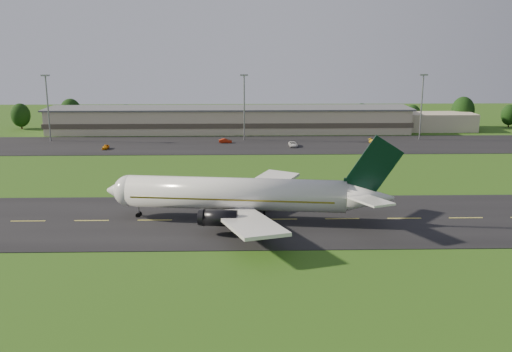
{
  "coord_description": "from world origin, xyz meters",
  "views": [
    {
      "loc": [
        4.5,
        -95.42,
        31.17
      ],
      "look_at": [
        6.94,
        8.0,
        6.0
      ],
      "focal_mm": 40.0,
      "sensor_mm": 36.0,
      "label": 1
    }
  ],
  "objects_px": {
    "light_mast_centre": "(244,99)",
    "service_vehicle_a": "(106,147)",
    "airliner": "(241,195)",
    "light_mast_west": "(47,100)",
    "service_vehicle_b": "(225,141)",
    "service_vehicle_d": "(377,141)",
    "terminal": "(248,120)",
    "light_mast_east": "(422,99)",
    "service_vehicle_c": "(293,144)"
  },
  "relations": [
    {
      "from": "airliner",
      "to": "service_vehicle_a",
      "type": "distance_m",
      "value": 76.74
    },
    {
      "from": "airliner",
      "to": "terminal",
      "type": "relative_size",
      "value": 0.35
    },
    {
      "from": "light_mast_west",
      "to": "light_mast_centre",
      "type": "distance_m",
      "value": 60.0
    },
    {
      "from": "light_mast_centre",
      "to": "service_vehicle_b",
      "type": "distance_m",
      "value": 14.24
    },
    {
      "from": "light_mast_east",
      "to": "service_vehicle_d",
      "type": "xyz_separation_m",
      "value": [
        -15.04,
        -7.43,
        -11.91
      ]
    },
    {
      "from": "light_mast_centre",
      "to": "light_mast_east",
      "type": "bearing_deg",
      "value": 0.0
    },
    {
      "from": "terminal",
      "to": "service_vehicle_a",
      "type": "height_order",
      "value": "terminal"
    },
    {
      "from": "service_vehicle_b",
      "to": "service_vehicle_c",
      "type": "bearing_deg",
      "value": -107.08
    },
    {
      "from": "airliner",
      "to": "service_vehicle_b",
      "type": "bearing_deg",
      "value": 100.99
    },
    {
      "from": "light_mast_west",
      "to": "service_vehicle_d",
      "type": "relative_size",
      "value": 4.07
    },
    {
      "from": "terminal",
      "to": "light_mast_east",
      "type": "bearing_deg",
      "value": -16.8
    },
    {
      "from": "light_mast_west",
      "to": "light_mast_east",
      "type": "distance_m",
      "value": 115.0
    },
    {
      "from": "light_mast_east",
      "to": "service_vehicle_c",
      "type": "relative_size",
      "value": 4.04
    },
    {
      "from": "light_mast_west",
      "to": "light_mast_east",
      "type": "relative_size",
      "value": 1.0
    },
    {
      "from": "light_mast_centre",
      "to": "service_vehicle_a",
      "type": "relative_size",
      "value": 5.47
    },
    {
      "from": "light_mast_west",
      "to": "light_mast_centre",
      "type": "height_order",
      "value": "same"
    },
    {
      "from": "terminal",
      "to": "light_mast_east",
      "type": "distance_m",
      "value": 56.67
    },
    {
      "from": "airliner",
      "to": "light_mast_centre",
      "type": "relative_size",
      "value": 2.51
    },
    {
      "from": "light_mast_centre",
      "to": "light_mast_east",
      "type": "relative_size",
      "value": 1.0
    },
    {
      "from": "airliner",
      "to": "light_mast_west",
      "type": "relative_size",
      "value": 2.51
    },
    {
      "from": "airliner",
      "to": "service_vehicle_b",
      "type": "xyz_separation_m",
      "value": [
        -4.84,
        75.05,
        -3.92
      ]
    },
    {
      "from": "light_mast_centre",
      "to": "service_vehicle_b",
      "type": "relative_size",
      "value": 5.2
    },
    {
      "from": "airliner",
      "to": "service_vehicle_d",
      "type": "relative_size",
      "value": 10.23
    },
    {
      "from": "service_vehicle_c",
      "to": "service_vehicle_d",
      "type": "bearing_deg",
      "value": 7.13
    },
    {
      "from": "light_mast_east",
      "to": "service_vehicle_a",
      "type": "relative_size",
      "value": 5.47
    },
    {
      "from": "terminal",
      "to": "service_vehicle_b",
      "type": "bearing_deg",
      "value": -108.69
    },
    {
      "from": "light_mast_centre",
      "to": "airliner",
      "type": "bearing_deg",
      "value": -90.67
    },
    {
      "from": "airliner",
      "to": "service_vehicle_a",
      "type": "height_order",
      "value": "airliner"
    },
    {
      "from": "light_mast_west",
      "to": "service_vehicle_b",
      "type": "distance_m",
      "value": 55.76
    },
    {
      "from": "airliner",
      "to": "light_mast_west",
      "type": "bearing_deg",
      "value": 133.69
    },
    {
      "from": "service_vehicle_b",
      "to": "service_vehicle_d",
      "type": "distance_m",
      "value": 45.81
    },
    {
      "from": "light_mast_centre",
      "to": "service_vehicle_b",
      "type": "xyz_separation_m",
      "value": [
        -5.78,
        -5.06,
        -11.99
      ]
    },
    {
      "from": "terminal",
      "to": "light_mast_centre",
      "type": "relative_size",
      "value": 7.13
    },
    {
      "from": "terminal",
      "to": "service_vehicle_d",
      "type": "height_order",
      "value": "terminal"
    },
    {
      "from": "terminal",
      "to": "light_mast_east",
      "type": "xyz_separation_m",
      "value": [
        53.6,
        -16.18,
        8.75
      ]
    },
    {
      "from": "light_mast_east",
      "to": "service_vehicle_c",
      "type": "xyz_separation_m",
      "value": [
        -40.75,
        -11.34,
        -11.94
      ]
    },
    {
      "from": "service_vehicle_c",
      "to": "terminal",
      "type": "bearing_deg",
      "value": 113.5
    },
    {
      "from": "service_vehicle_b",
      "to": "service_vehicle_c",
      "type": "relative_size",
      "value": 0.78
    },
    {
      "from": "terminal",
      "to": "light_mast_east",
      "type": "relative_size",
      "value": 7.13
    },
    {
      "from": "airliner",
      "to": "terminal",
      "type": "xyz_separation_m",
      "value": [
        2.34,
        96.29,
        -0.67
      ]
    },
    {
      "from": "service_vehicle_a",
      "to": "light_mast_centre",
      "type": "bearing_deg",
      "value": 20.84
    },
    {
      "from": "airliner",
      "to": "terminal",
      "type": "height_order",
      "value": "airliner"
    },
    {
      "from": "light_mast_west",
      "to": "service_vehicle_a",
      "type": "bearing_deg",
      "value": -34.81
    },
    {
      "from": "service_vehicle_a",
      "to": "light_mast_east",
      "type": "bearing_deg",
      "value": 9.82
    },
    {
      "from": "light_mast_west",
      "to": "airliner",
      "type": "bearing_deg",
      "value": -53.6
    },
    {
      "from": "light_mast_east",
      "to": "light_mast_west",
      "type": "bearing_deg",
      "value": 180.0
    },
    {
      "from": "light_mast_east",
      "to": "service_vehicle_a",
      "type": "xyz_separation_m",
      "value": [
        -94.79,
        -14.05,
        -12.0
      ]
    },
    {
      "from": "airliner",
      "to": "light_mast_east",
      "type": "relative_size",
      "value": 2.51
    },
    {
      "from": "terminal",
      "to": "service_vehicle_a",
      "type": "xyz_separation_m",
      "value": [
        -41.2,
        -30.23,
        -3.26
      ]
    },
    {
      "from": "terminal",
      "to": "service_vehicle_c",
      "type": "distance_m",
      "value": 30.54
    }
  ]
}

